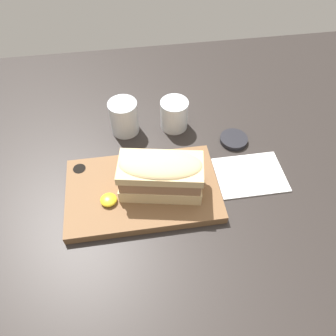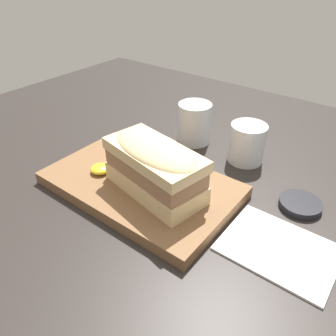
{
  "view_description": "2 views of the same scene",
  "coord_description": "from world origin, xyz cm",
  "px_view_note": "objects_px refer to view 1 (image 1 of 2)",
  "views": [
    {
      "loc": [
        -8.38,
        -48.0,
        66.99
      ],
      "look_at": [
        -1.57,
        -2.09,
        9.57
      ],
      "focal_mm": 35.0,
      "sensor_mm": 36.0,
      "label": 1
    },
    {
      "loc": [
        27.08,
        -39.6,
        40.68
      ],
      "look_at": [
        -1.81,
        -1.98,
        8.95
      ],
      "focal_mm": 35.0,
      "sensor_mm": 36.0,
      "label": 2
    }
  ],
  "objects_px": {
    "sandwich": "(161,174)",
    "water_glass": "(124,119)",
    "napkin": "(250,175)",
    "condiment_dish": "(234,140)",
    "serving_board": "(142,190)",
    "wine_glass": "(174,116)"
  },
  "relations": [
    {
      "from": "serving_board",
      "to": "water_glass",
      "type": "xyz_separation_m",
      "value": [
        -0.03,
        0.22,
        0.03
      ]
    },
    {
      "from": "serving_board",
      "to": "napkin",
      "type": "height_order",
      "value": "serving_board"
    },
    {
      "from": "sandwich",
      "to": "water_glass",
      "type": "distance_m",
      "value": 0.24
    },
    {
      "from": "sandwich",
      "to": "wine_glass",
      "type": "relative_size",
      "value": 2.34
    },
    {
      "from": "water_glass",
      "to": "napkin",
      "type": "height_order",
      "value": "water_glass"
    },
    {
      "from": "napkin",
      "to": "condiment_dish",
      "type": "height_order",
      "value": "condiment_dish"
    },
    {
      "from": "water_glass",
      "to": "wine_glass",
      "type": "xyz_separation_m",
      "value": [
        0.14,
        -0.0,
        -0.0
      ]
    },
    {
      "from": "serving_board",
      "to": "sandwich",
      "type": "relative_size",
      "value": 1.8
    },
    {
      "from": "sandwich",
      "to": "napkin",
      "type": "xyz_separation_m",
      "value": [
        0.23,
        0.02,
        -0.08
      ]
    },
    {
      "from": "sandwich",
      "to": "condiment_dish",
      "type": "height_order",
      "value": "sandwich"
    },
    {
      "from": "sandwich",
      "to": "wine_glass",
      "type": "xyz_separation_m",
      "value": [
        0.07,
        0.23,
        -0.04
      ]
    },
    {
      "from": "wine_glass",
      "to": "napkin",
      "type": "relative_size",
      "value": 0.5
    },
    {
      "from": "napkin",
      "to": "condiment_dish",
      "type": "distance_m",
      "value": 0.12
    },
    {
      "from": "water_glass",
      "to": "napkin",
      "type": "distance_m",
      "value": 0.37
    },
    {
      "from": "sandwich",
      "to": "water_glass",
      "type": "bearing_deg",
      "value": 106.93
    },
    {
      "from": "water_glass",
      "to": "serving_board",
      "type": "bearing_deg",
      "value": -83.26
    },
    {
      "from": "wine_glass",
      "to": "napkin",
      "type": "distance_m",
      "value": 0.26
    },
    {
      "from": "water_glass",
      "to": "condiment_dish",
      "type": "distance_m",
      "value": 0.3
    },
    {
      "from": "napkin",
      "to": "sandwich",
      "type": "bearing_deg",
      "value": -174.28
    },
    {
      "from": "serving_board",
      "to": "wine_glass",
      "type": "relative_size",
      "value": 4.22
    },
    {
      "from": "sandwich",
      "to": "wine_glass",
      "type": "distance_m",
      "value": 0.24
    },
    {
      "from": "condiment_dish",
      "to": "sandwich",
      "type": "bearing_deg",
      "value": -146.78
    }
  ]
}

